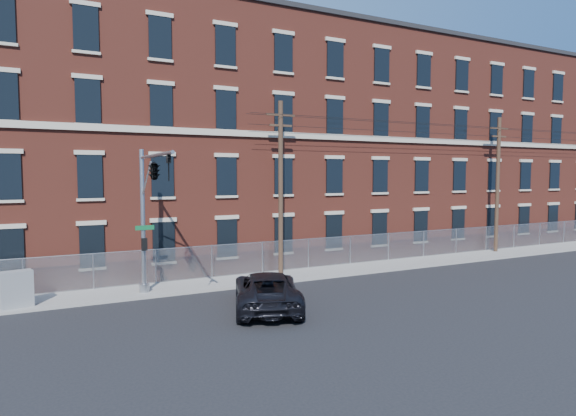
% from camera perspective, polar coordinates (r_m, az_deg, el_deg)
% --- Properties ---
extents(ground, '(140.00, 140.00, 0.00)m').
position_cam_1_polar(ground, '(22.82, 0.74, -11.01)').
color(ground, black).
rests_on(ground, ground).
extents(sidewalk, '(65.00, 3.00, 0.12)m').
position_cam_1_polar(sidewalk, '(33.58, 15.26, -6.17)').
color(sidewalk, '#999691').
rests_on(sidewalk, ground).
extents(mill_building, '(55.30, 14.32, 16.30)m').
position_cam_1_polar(mill_building, '(40.22, 6.91, 7.16)').
color(mill_building, maroon).
rests_on(mill_building, ground).
extents(chain_link_fence, '(59.06, 0.06, 1.85)m').
position_cam_1_polar(chain_link_fence, '(34.39, 13.85, -4.23)').
color(chain_link_fence, '#A5A8AD').
rests_on(chain_link_fence, ground).
extents(traffic_signal_mast, '(0.90, 6.75, 7.00)m').
position_cam_1_polar(traffic_signal_mast, '(22.16, -15.87, 2.50)').
color(traffic_signal_mast, '#9EA0A5').
rests_on(traffic_signal_mast, ground).
extents(utility_pole_near, '(1.80, 0.28, 10.00)m').
position_cam_1_polar(utility_pole_near, '(27.96, -0.87, 2.83)').
color(utility_pole_near, '#3F2B1F').
rests_on(utility_pole_near, ground).
extents(utility_pole_mid, '(1.80, 0.28, 10.00)m').
position_cam_1_polar(utility_pole_mid, '(39.26, 23.57, 2.83)').
color(utility_pole_mid, '#3F2B1F').
rests_on(utility_pole_mid, ground).
extents(overhead_wires, '(40.00, 0.62, 0.62)m').
position_cam_1_polar(overhead_wires, '(39.39, 23.72, 8.34)').
color(overhead_wires, black).
rests_on(overhead_wires, ground).
extents(pickup_truck, '(4.60, 6.49, 1.64)m').
position_cam_1_polar(pickup_truck, '(21.49, -2.51, -9.70)').
color(pickup_truck, black).
rests_on(pickup_truck, ground).
extents(utility_cabinet, '(1.39, 0.92, 1.59)m').
position_cam_1_polar(utility_cabinet, '(24.35, -29.48, -8.36)').
color(utility_cabinet, gray).
rests_on(utility_cabinet, sidewalk).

